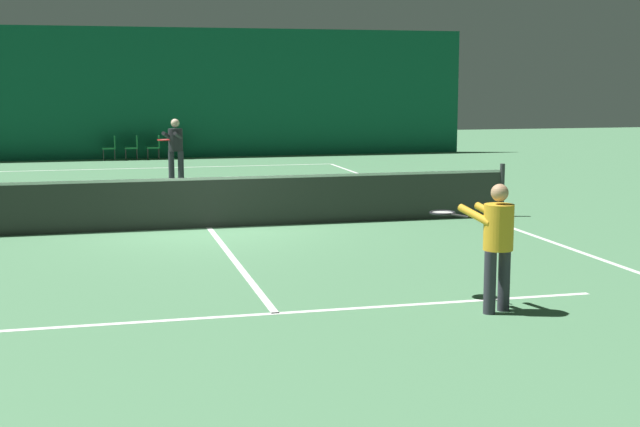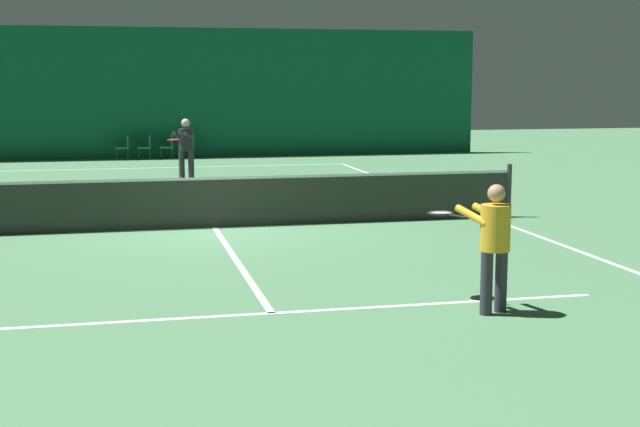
% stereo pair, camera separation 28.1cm
% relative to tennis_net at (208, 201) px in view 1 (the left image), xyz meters
% --- Properties ---
extents(ground_plane, '(60.00, 60.00, 0.00)m').
position_rel_tennis_net_xyz_m(ground_plane, '(0.00, 0.00, -0.51)').
color(ground_plane, '#4C7F56').
extents(backdrop_curtain, '(23.00, 0.12, 4.58)m').
position_rel_tennis_net_xyz_m(backdrop_curtain, '(0.00, 15.61, 1.78)').
color(backdrop_curtain, '#0F5138').
rests_on(backdrop_curtain, ground).
extents(court_line_baseline_far, '(11.00, 0.10, 0.00)m').
position_rel_tennis_net_xyz_m(court_line_baseline_far, '(0.00, 11.90, -0.51)').
color(court_line_baseline_far, white).
rests_on(court_line_baseline_far, ground).
extents(court_line_service_far, '(8.25, 0.10, 0.00)m').
position_rel_tennis_net_xyz_m(court_line_service_far, '(0.00, 6.40, -0.51)').
color(court_line_service_far, white).
rests_on(court_line_service_far, ground).
extents(court_line_service_near, '(8.25, 0.10, 0.00)m').
position_rel_tennis_net_xyz_m(court_line_service_near, '(0.00, -6.40, -0.51)').
color(court_line_service_near, white).
rests_on(court_line_service_near, ground).
extents(court_line_sideline_right, '(0.10, 23.80, 0.00)m').
position_rel_tennis_net_xyz_m(court_line_sideline_right, '(5.50, 0.00, -0.51)').
color(court_line_sideline_right, white).
rests_on(court_line_sideline_right, ground).
extents(court_line_centre, '(0.10, 12.80, 0.00)m').
position_rel_tennis_net_xyz_m(court_line_centre, '(0.00, 0.00, -0.51)').
color(court_line_centre, white).
rests_on(court_line_centre, ground).
extents(tennis_net, '(12.00, 0.10, 1.07)m').
position_rel_tennis_net_xyz_m(tennis_net, '(0.00, 0.00, 0.00)').
color(tennis_net, '#2D332D').
rests_on(tennis_net, ground).
extents(player_near, '(0.79, 1.33, 1.54)m').
position_rel_tennis_net_xyz_m(player_near, '(2.55, -6.93, 0.39)').
color(player_near, '#2D2D38').
rests_on(player_near, ground).
extents(player_far, '(0.86, 1.40, 1.71)m').
position_rel_tennis_net_xyz_m(player_far, '(0.07, 7.85, 0.48)').
color(player_far, '#2D2D38').
rests_on(player_far, ground).
extents(courtside_chair_0, '(0.44, 0.44, 0.84)m').
position_rel_tennis_net_xyz_m(courtside_chair_0, '(-1.51, 15.06, -0.03)').
color(courtside_chair_0, '#2D2D2D').
rests_on(courtside_chair_0, ground).
extents(courtside_chair_1, '(0.44, 0.44, 0.84)m').
position_rel_tennis_net_xyz_m(courtside_chair_1, '(-0.76, 15.06, -0.03)').
color(courtside_chair_1, '#2D2D2D').
rests_on(courtside_chair_1, ground).
extents(courtside_chair_2, '(0.44, 0.44, 0.84)m').
position_rel_tennis_net_xyz_m(courtside_chair_2, '(-0.01, 15.06, -0.03)').
color(courtside_chair_2, '#2D2D2D').
rests_on(courtside_chair_2, ground).
extents(courtside_chair_3, '(0.44, 0.44, 0.84)m').
position_rel_tennis_net_xyz_m(courtside_chair_3, '(0.74, 15.06, -0.03)').
color(courtside_chair_3, '#2D2D2D').
rests_on(courtside_chair_3, ground).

